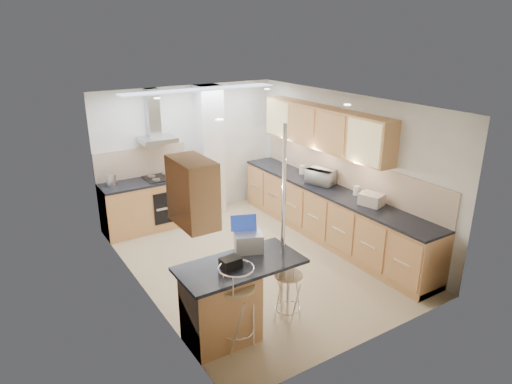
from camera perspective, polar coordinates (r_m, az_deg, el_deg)
ground at (r=7.36m, az=-0.06°, el=-8.47°), size 4.80×4.80×0.00m
room_shell at (r=7.24m, az=0.51°, el=4.22°), size 3.64×4.84×2.51m
right_counter at (r=7.99m, az=9.07°, el=-2.70°), size 0.63×4.40×0.92m
back_counter at (r=8.54m, az=-13.11°, el=-1.47°), size 1.70×0.63×0.92m
peninsula at (r=5.55m, az=-1.92°, el=-13.13°), size 1.47×0.72×0.94m
microwave at (r=8.01m, az=8.12°, el=1.91°), size 0.45×0.55×0.26m
laptop at (r=5.54m, az=-0.94°, el=-6.30°), size 0.40×0.36×0.23m
bag at (r=5.20m, az=-3.19°, el=-8.83°), size 0.23×0.17×0.12m
bar_stool_near at (r=5.30m, az=-2.40°, el=-14.26°), size 0.52×0.52×1.06m
bar_stool_end at (r=5.75m, az=4.03°, el=-12.23°), size 0.51×0.51×0.89m
jar_a at (r=8.54m, az=5.83°, el=2.81°), size 0.14×0.14×0.16m
jar_b at (r=8.34m, az=7.16°, el=2.21°), size 0.13×0.13×0.13m
jar_c at (r=7.28m, az=13.45°, el=-0.64°), size 0.15×0.15×0.18m
jar_d at (r=7.60m, az=12.44°, el=0.18°), size 0.11×0.11×0.15m
bread_bin at (r=7.22m, az=14.25°, el=-0.90°), size 0.35×0.40×0.18m
kettle at (r=8.20m, az=-17.65°, el=1.40°), size 0.16×0.16×0.21m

